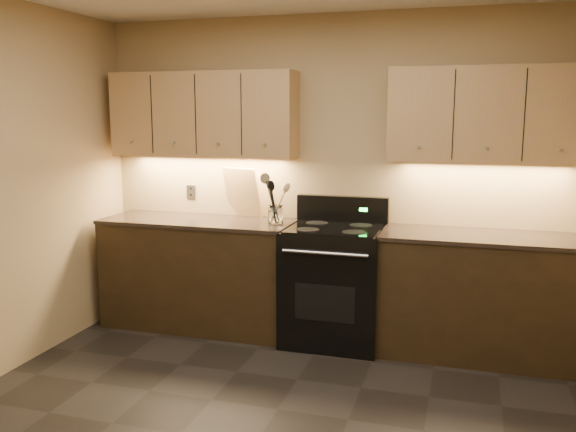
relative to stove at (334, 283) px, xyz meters
name	(u,v)px	position (x,y,z in m)	size (l,w,h in m)	color
wall_back	(334,176)	(-0.08, 0.32, 0.82)	(4.00, 0.04, 2.60)	tan
counter_left	(200,273)	(-1.18, 0.02, -0.01)	(1.62, 0.62, 0.93)	black
counter_right	(479,296)	(1.10, 0.02, -0.01)	(1.46, 0.62, 0.93)	black
stove	(334,283)	(0.00, 0.00, 0.00)	(0.76, 0.68, 1.14)	black
upper_cab_left	(203,115)	(-1.18, 0.17, 1.32)	(1.60, 0.30, 0.70)	tan
upper_cab_right	(488,115)	(1.10, 0.17, 1.32)	(1.44, 0.30, 0.70)	tan
outlet_plate	(191,192)	(-1.38, 0.31, 0.64)	(0.09, 0.01, 0.12)	#B2B5BA
utensil_crock	(275,215)	(-0.50, 0.03, 0.52)	(0.12, 0.12, 0.15)	white
cutting_board	(242,192)	(-0.87, 0.26, 0.66)	(0.34, 0.02, 0.43)	tan
wooden_spoon	(271,201)	(-0.53, 0.02, 0.63)	(0.06, 0.06, 0.33)	tan
black_spoon	(276,201)	(-0.50, 0.04, 0.63)	(0.06, 0.06, 0.33)	black
black_turner	(276,201)	(-0.49, 0.01, 0.64)	(0.08, 0.08, 0.35)	black
steel_spatula	(278,201)	(-0.48, 0.04, 0.64)	(0.08, 0.08, 0.34)	silver
steel_skimmer	(277,198)	(-0.48, 0.01, 0.66)	(0.09, 0.09, 0.40)	silver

